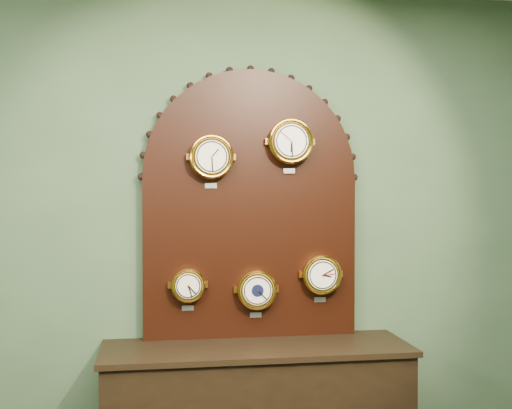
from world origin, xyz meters
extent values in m
plane|color=#405B3E|center=(0.00, 2.50, 1.40)|extent=(4.00, 0.00, 4.00)
cube|color=black|center=(0.00, 2.45, 1.28)|extent=(1.20, 0.06, 0.90)
cylinder|color=black|center=(0.00, 2.45, 1.73)|extent=(1.20, 0.06, 1.20)
cylinder|color=gold|center=(-0.23, 2.39, 1.84)|extent=(0.22, 0.08, 0.22)
torus|color=gold|center=(-0.23, 2.36, 1.84)|extent=(0.24, 0.02, 0.24)
cylinder|color=white|center=(-0.23, 2.35, 1.84)|extent=(0.18, 0.01, 0.18)
cube|color=silver|center=(-0.23, 2.42, 1.68)|extent=(0.07, 0.01, 0.03)
cylinder|color=gold|center=(0.22, 2.39, 1.93)|extent=(0.24, 0.08, 0.24)
torus|color=gold|center=(0.22, 2.36, 1.93)|extent=(0.25, 0.02, 0.25)
cylinder|color=white|center=(0.22, 2.35, 1.93)|extent=(0.19, 0.01, 0.19)
cube|color=silver|center=(0.22, 2.42, 1.76)|extent=(0.07, 0.01, 0.03)
cylinder|color=gold|center=(-0.35, 2.39, 1.14)|extent=(0.17, 0.08, 0.17)
torus|color=gold|center=(-0.35, 2.36, 1.14)|extent=(0.19, 0.02, 0.19)
cylinder|color=white|center=(-0.35, 2.35, 1.14)|extent=(0.14, 0.01, 0.14)
cube|color=silver|center=(-0.35, 2.42, 1.01)|extent=(0.06, 0.01, 0.03)
cylinder|color=gold|center=(0.02, 2.39, 1.10)|extent=(0.20, 0.08, 0.20)
torus|color=gold|center=(0.02, 2.36, 1.10)|extent=(0.22, 0.02, 0.22)
cylinder|color=white|center=(0.02, 2.35, 1.10)|extent=(0.16, 0.01, 0.16)
cube|color=silver|center=(0.02, 2.42, 0.96)|extent=(0.07, 0.01, 0.03)
cylinder|color=#0C1134|center=(0.02, 2.35, 1.10)|extent=(0.07, 0.00, 0.07)
cylinder|color=gold|center=(0.39, 2.39, 1.18)|extent=(0.21, 0.08, 0.21)
torus|color=gold|center=(0.39, 2.36, 1.18)|extent=(0.22, 0.02, 0.22)
cylinder|color=white|center=(0.39, 2.35, 1.18)|extent=(0.17, 0.01, 0.17)
cube|color=silver|center=(0.39, 2.42, 1.03)|extent=(0.06, 0.01, 0.03)
camera|label=1|loc=(-0.53, -1.16, 1.66)|focal=45.58mm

